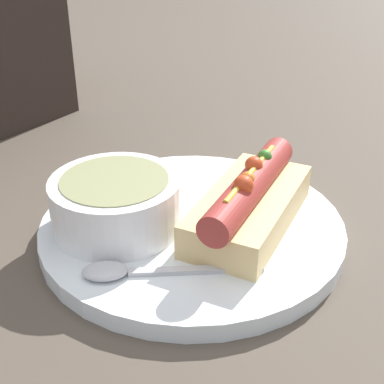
{
  "coord_description": "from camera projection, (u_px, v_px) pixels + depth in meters",
  "views": [
    {
      "loc": [
        -0.33,
        -0.24,
        0.28
      ],
      "look_at": [
        0.0,
        0.0,
        0.05
      ],
      "focal_mm": 50.0,
      "sensor_mm": 36.0,
      "label": 1
    }
  ],
  "objects": [
    {
      "name": "ground_plane",
      "position": [
        192.0,
        235.0,
        0.49
      ],
      "size": [
        4.0,
        4.0,
        0.0
      ],
      "primitive_type": "plane",
      "color": "#4C4238"
    },
    {
      "name": "dinner_plate",
      "position": [
        192.0,
        228.0,
        0.49
      ],
      "size": [
        0.27,
        0.27,
        0.02
      ],
      "color": "white",
      "rests_on": "ground_plane"
    },
    {
      "name": "hot_dog",
      "position": [
        249.0,
        202.0,
        0.47
      ],
      "size": [
        0.17,
        0.1,
        0.06
      ],
      "rotation": [
        0.0,
        0.0,
        0.18
      ],
      "color": "#E5C17F",
      "rests_on": "dinner_plate"
    },
    {
      "name": "soup_bowl",
      "position": [
        116.0,
        201.0,
        0.46
      ],
      "size": [
        0.11,
        0.11,
        0.05
      ],
      "color": "white",
      "rests_on": "dinner_plate"
    },
    {
      "name": "spoon",
      "position": [
        131.0,
        271.0,
        0.41
      ],
      "size": [
        0.1,
        0.12,
        0.01
      ],
      "rotation": [
        0.0,
        0.0,
        2.26
      ],
      "color": "#B7B7BC",
      "rests_on": "dinner_plate"
    }
  ]
}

